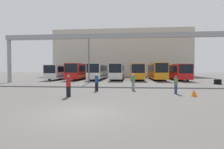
{
  "coord_description": "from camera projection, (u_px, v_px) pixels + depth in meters",
  "views": [
    {
      "loc": [
        2.37,
        -8.35,
        2.2
      ],
      "look_at": [
        -0.56,
        22.07,
        1.22
      ],
      "focal_mm": 28.0,
      "sensor_mm": 36.0,
      "label": 1
    }
  ],
  "objects": [
    {
      "name": "overhead_gantry",
      "position": [
        113.0,
        41.0,
        26.59
      ],
      "size": [
        34.51,
        0.8,
        7.57
      ],
      "color": "gray",
      "rests_on": "ground"
    },
    {
      "name": "bus_slot_2",
      "position": [
        98.0,
        70.0,
        36.67
      ],
      "size": [
        2.51,
        11.65,
        3.24
      ],
      "color": "silver",
      "rests_on": "ground"
    },
    {
      "name": "ground_plane",
      "position": [
        80.0,
        113.0,
        8.61
      ],
      "size": [
        200.0,
        200.0,
        0.0
      ],
      "primitive_type": "plane",
      "color": "#514F4C"
    },
    {
      "name": "traffic_cone",
      "position": [
        194.0,
        93.0,
        13.89
      ],
      "size": [
        0.5,
        0.5,
        0.57
      ],
      "color": "orange",
      "rests_on": "ground"
    },
    {
      "name": "building_backdrop",
      "position": [
        122.0,
        54.0,
        58.59
      ],
      "size": [
        42.78,
        12.0,
        14.43
      ],
      "color": "#B7B2A3",
      "rests_on": "ground"
    },
    {
      "name": "lamp_post",
      "position": [
        89.0,
        56.0,
        26.96
      ],
      "size": [
        0.36,
        0.36,
        7.53
      ],
      "color": "#595B60",
      "rests_on": "ground"
    },
    {
      "name": "bus_slot_6",
      "position": [
        177.0,
        71.0,
        35.11
      ],
      "size": [
        2.55,
        11.57,
        3.06
      ],
      "color": "red",
      "rests_on": "ground"
    },
    {
      "name": "pedestrian_near_center",
      "position": [
        97.0,
        82.0,
        17.41
      ],
      "size": [
        0.36,
        0.36,
        1.72
      ],
      "rotation": [
        0.0,
        0.0,
        3.71
      ],
      "color": "black",
      "rests_on": "ground"
    },
    {
      "name": "bus_slot_0",
      "position": [
        60.0,
        71.0,
        36.76
      ],
      "size": [
        2.49,
        10.29,
        2.99
      ],
      "color": "silver",
      "rests_on": "ground"
    },
    {
      "name": "bus_slot_5",
      "position": [
        157.0,
        70.0,
        35.31
      ],
      "size": [
        2.44,
        11.21,
        3.32
      ],
      "color": "orange",
      "rests_on": "ground"
    },
    {
      "name": "bus_slot_3",
      "position": [
        117.0,
        71.0,
        36.7
      ],
      "size": [
        2.46,
        12.47,
        3.23
      ],
      "color": "silver",
      "rests_on": "ground"
    },
    {
      "name": "pedestrian_near_left",
      "position": [
        133.0,
        81.0,
        18.08
      ],
      "size": [
        0.36,
        0.36,
        1.72
      ],
      "rotation": [
        0.0,
        0.0,
        2.33
      ],
      "color": "gray",
      "rests_on": "ground"
    },
    {
      "name": "pedestrian_mid_right",
      "position": [
        68.0,
        85.0,
        13.68
      ],
      "size": [
        0.36,
        0.36,
        1.71
      ],
      "rotation": [
        0.0,
        0.0,
        0.28
      ],
      "color": "black",
      "rests_on": "ground"
    },
    {
      "name": "tire_stack",
      "position": [
        218.0,
        82.0,
        24.96
      ],
      "size": [
        1.04,
        1.04,
        0.72
      ],
      "color": "black",
      "rests_on": "ground"
    },
    {
      "name": "bus_slot_4",
      "position": [
        137.0,
        71.0,
        35.52
      ],
      "size": [
        2.5,
        10.86,
        3.15
      ],
      "color": "orange",
      "rests_on": "ground"
    },
    {
      "name": "bus_slot_1",
      "position": [
        80.0,
        70.0,
        37.44
      ],
      "size": [
        2.6,
        12.44,
        3.24
      ],
      "color": "red",
      "rests_on": "ground"
    },
    {
      "name": "pedestrian_mid_left",
      "position": [
        176.0,
        84.0,
        15.35
      ],
      "size": [
        0.33,
        0.33,
        1.6
      ],
      "rotation": [
        0.0,
        0.0,
        4.02
      ],
      "color": "navy",
      "rests_on": "ground"
    }
  ]
}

